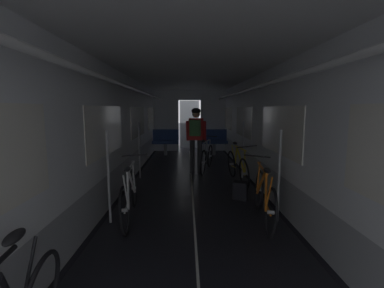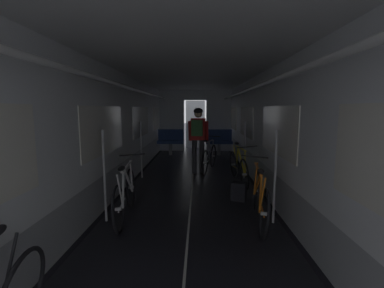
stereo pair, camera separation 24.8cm
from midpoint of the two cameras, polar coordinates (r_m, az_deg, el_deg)
name	(u,v)px [view 2 (the right image)]	position (r m, az deg, el deg)	size (l,w,h in m)	color
train_car_shell	(192,109)	(5.37, 1.25, 7.45)	(3.14, 12.34, 2.57)	black
bench_seat_far_left	(171,140)	(9.95, -3.90, 0.96)	(0.98, 0.51, 0.95)	gray
bench_seat_far_right	(219,140)	(9.94, 6.49, 0.92)	(0.98, 0.51, 0.95)	gray
bicycle_orange	(260,198)	(4.23, 15.94, -10.98)	(0.44, 1.69, 0.95)	black
bicycle_white	(125,194)	(4.33, -12.44, -10.42)	(0.44, 1.69, 0.95)	black
bicycle_yellow	(238,167)	(6.26, 11.03, -4.81)	(0.45, 1.69, 0.95)	black
person_cyclist_aisle	(198,133)	(6.94, 2.32, 2.29)	(0.55, 0.43, 1.73)	#2D2D33
bicycle_silver_in_aisle	(209,158)	(7.31, 4.67, -2.90)	(0.57, 1.65, 0.94)	black
backpack_on_floor	(239,191)	(5.18, 11.35, -9.87)	(0.26, 0.20, 0.34)	black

